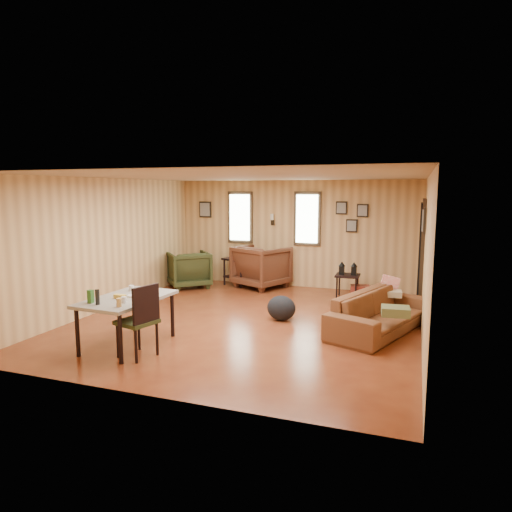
% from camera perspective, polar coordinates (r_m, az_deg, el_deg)
% --- Properties ---
extents(room, '(5.54, 6.04, 2.44)m').
position_cam_1_polar(room, '(7.70, 0.88, 0.96)').
color(room, brown).
rests_on(room, ground).
extents(sofa, '(1.31, 2.16, 0.81)m').
position_cam_1_polar(sofa, '(7.33, 15.21, -6.07)').
color(sofa, brown).
rests_on(sofa, ground).
extents(recliner_brown, '(1.32, 1.29, 1.05)m').
position_cam_1_polar(recliner_brown, '(10.26, 0.69, -1.05)').
color(recliner_brown, '#532A18').
rests_on(recliner_brown, ground).
extents(recliner_green, '(1.19, 1.18, 0.89)m').
position_cam_1_polar(recliner_green, '(10.40, -8.40, -1.45)').
color(recliner_green, '#2A3016').
rests_on(recliner_green, ground).
extents(end_table, '(0.77, 0.73, 0.78)m').
position_cam_1_polar(end_table, '(10.54, -2.14, -1.30)').
color(end_table, black).
rests_on(end_table, ground).
extents(side_table, '(0.48, 0.48, 0.75)m').
position_cam_1_polar(side_table, '(9.42, 11.39, -2.15)').
color(side_table, black).
rests_on(side_table, ground).
extents(cooler, '(0.42, 0.33, 0.27)m').
position_cam_1_polar(cooler, '(9.51, 12.87, -4.40)').
color(cooler, maroon).
rests_on(cooler, ground).
extents(backpack, '(0.55, 0.45, 0.42)m').
position_cam_1_polar(backpack, '(7.75, 3.18, -6.51)').
color(backpack, black).
rests_on(backpack, ground).
extents(sofa_pillows, '(0.55, 1.69, 0.35)m').
position_cam_1_polar(sofa_pillows, '(7.44, 16.72, -5.18)').
color(sofa_pillows, brown).
rests_on(sofa_pillows, sofa).
extents(dining_table, '(0.89, 1.41, 0.90)m').
position_cam_1_polar(dining_table, '(6.63, -15.90, -5.53)').
color(dining_table, gray).
rests_on(dining_table, ground).
extents(dining_chair, '(0.54, 0.54, 0.97)m').
position_cam_1_polar(dining_chair, '(6.16, -14.23, -7.41)').
color(dining_chair, '#2A3016').
rests_on(dining_chair, ground).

